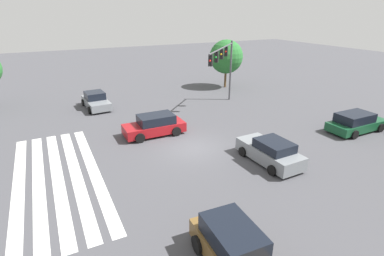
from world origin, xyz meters
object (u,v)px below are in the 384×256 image
Objects in this scene: tree_corner_a at (226,57)px; car_1 at (236,252)px; car_0 at (155,125)px; car_3 at (270,152)px; car_5 at (356,123)px; car_6 at (96,101)px; traffic_signal_mast at (224,60)px.

car_1 is at bearing -31.79° from tree_corner_a.
car_0 reaches higher than car_3.
car_5 is 22.18m from car_6.
car_3 is (10.21, -3.02, -3.83)m from traffic_signal_mast.
car_0 reaches higher than car_5.
traffic_signal_mast is 9.11m from car_0.
car_0 is 1.02× the size of car_6.
car_3 is (-5.79, 6.44, -0.07)m from car_1.
car_3 is at bearing -173.87° from car_5.
traffic_signal_mast reaches higher than car_6.
car_5 is 16.58m from tree_corner_a.
traffic_signal_mast is 11.32m from car_3.
car_0 is 0.97× the size of car_1.
car_1 is at bearing 14.43° from traffic_signal_mast.
car_0 reaches higher than car_6.
car_1 is at bearing -156.49° from car_5.
car_5 is (9.23, 6.09, -3.82)m from traffic_signal_mast.
car_1 is (13.00, -1.74, 0.04)m from car_0.
car_0 is 8.60m from car_3.
car_3 is at bearing -24.46° from tree_corner_a.
car_0 is 1.01× the size of car_3.
car_6 is (-14.84, -16.49, -0.03)m from car_5.
traffic_signal_mast is at bearing -34.43° from tree_corner_a.
traffic_signal_mast is at bearing 152.15° from car_1.
traffic_signal_mast is 18.96m from car_1.
car_3 reaches higher than car_5.
tree_corner_a is (-23.06, 14.29, 2.79)m from car_1.
car_1 is 8.66m from car_3.
car_3 is at bearing 21.12° from car_6.
car_0 is at bearing 13.43° from car_6.
tree_corner_a is at bearing 150.93° from car_1.
tree_corner_a is (-1.45, 15.24, 2.89)m from car_6.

